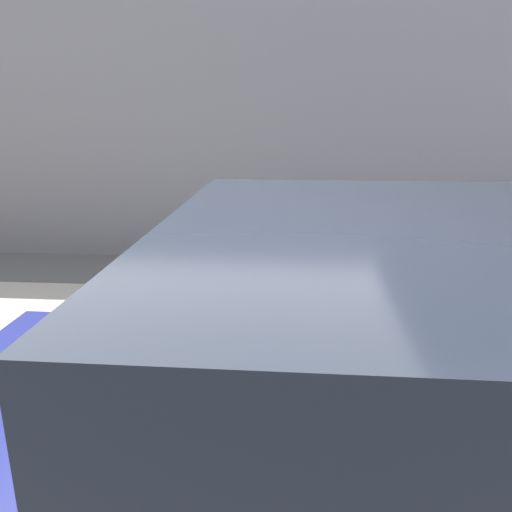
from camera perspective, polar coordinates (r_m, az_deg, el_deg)
name	(u,v)px	position (r m, az deg, el deg)	size (l,w,h in m)	color
sidewalk	(209,347)	(4.60, -5.40, -10.37)	(24.00, 2.80, 0.13)	#BCB7AD
building_facade	(243,68)	(7.30, -1.53, 20.69)	(24.00, 0.30, 5.35)	gray
parking_meter	(256,270)	(3.15, 0.00, -1.63)	(0.22, 0.13, 1.50)	#2D2D30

